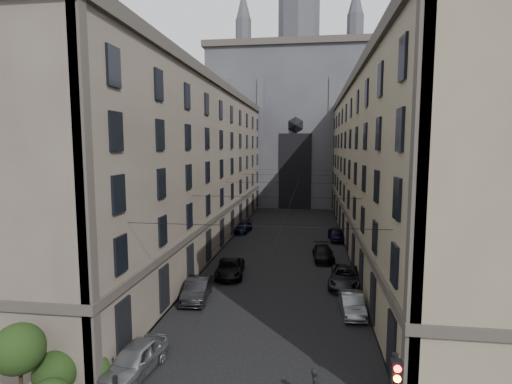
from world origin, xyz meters
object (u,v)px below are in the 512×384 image
at_px(car_right_near, 352,304).
at_px(gothic_tower, 298,117).
at_px(car_left_far, 243,227).
at_px(car_left_midnear, 197,289).
at_px(car_right_midfar, 323,253).
at_px(car_right_far, 337,234).
at_px(car_right_midnear, 345,277).
at_px(car_left_midfar, 230,268).
at_px(car_left_near, 135,359).

bearing_deg(car_right_near, gothic_tower, 93.66).
bearing_deg(car_right_near, car_left_far, 113.54).
bearing_deg(car_left_midnear, car_right_midfar, 45.68).
distance_m(car_right_near, car_right_far, 21.98).
bearing_deg(car_left_midnear, car_right_midnear, 16.74).
distance_m(car_right_midnear, car_right_midfar, 7.63).
xyz_separation_m(car_left_far, car_right_far, (12.40, -3.15, 0.11)).
distance_m(gothic_tower, car_right_midnear, 55.17).
height_order(car_left_midnear, car_right_midnear, car_left_midnear).
relative_size(car_left_far, car_right_near, 1.10).
relative_size(car_left_far, car_right_midnear, 0.84).
xyz_separation_m(car_left_midfar, car_left_far, (-2.00, 18.30, -0.04)).
bearing_deg(car_left_midfar, car_right_midnear, -12.74).
bearing_deg(car_right_midnear, car_right_far, 96.35).
bearing_deg(car_left_far, gothic_tower, 85.69).
bearing_deg(car_left_near, car_left_midfar, 90.88).
relative_size(car_right_near, car_right_midfar, 0.86).
relative_size(car_left_near, car_left_far, 0.99).
bearing_deg(car_right_midnear, car_left_far, 129.24).
height_order(car_left_near, car_right_near, car_left_near).
bearing_deg(car_left_far, car_right_far, -7.81).
relative_size(car_left_midnear, car_right_midnear, 0.88).
height_order(gothic_tower, car_left_near, gothic_tower).
height_order(car_right_midnear, car_right_midfar, car_right_midnear).
relative_size(car_left_near, car_right_midfar, 0.94).
bearing_deg(car_left_midnear, car_left_near, -96.70).
relative_size(car_left_midfar, car_right_far, 1.11).
xyz_separation_m(car_left_midfar, car_right_far, (10.40, 15.15, 0.07)).
bearing_deg(car_right_far, car_left_midfar, -128.87).
height_order(car_left_midnear, car_left_midfar, car_left_midnear).
relative_size(car_left_midnear, car_right_near, 1.15).
xyz_separation_m(car_left_near, car_right_midnear, (11.77, 14.81, -0.02)).
distance_m(car_left_near, car_right_near, 14.92).
distance_m(gothic_tower, car_left_midfar, 53.91).
height_order(car_left_far, car_right_midfar, car_right_midfar).
bearing_deg(car_right_far, car_right_midfar, -106.55).
distance_m(gothic_tower, car_right_midfar, 48.04).
bearing_deg(car_right_near, car_right_midnear, 87.89).
relative_size(car_left_far, car_right_midfar, 0.95).
bearing_deg(gothic_tower, car_left_near, -95.01).
bearing_deg(car_right_midnear, gothic_tower, 103.87).
bearing_deg(car_left_midnear, car_right_far, 55.66).
distance_m(car_left_midnear, car_left_midfar, 5.92).
xyz_separation_m(gothic_tower, car_left_midnear, (-5.57, -56.71, -16.99)).
xyz_separation_m(car_left_midfar, car_right_midfar, (8.49, 6.26, -0.00)).
relative_size(car_left_near, car_left_midnear, 0.95).
height_order(car_left_midfar, car_right_near, car_left_midfar).
bearing_deg(car_right_midnear, car_right_midfar, 109.59).
xyz_separation_m(car_left_midfar, car_right_near, (10.10, -6.83, -0.02)).
relative_size(car_right_near, car_right_midnear, 0.77).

